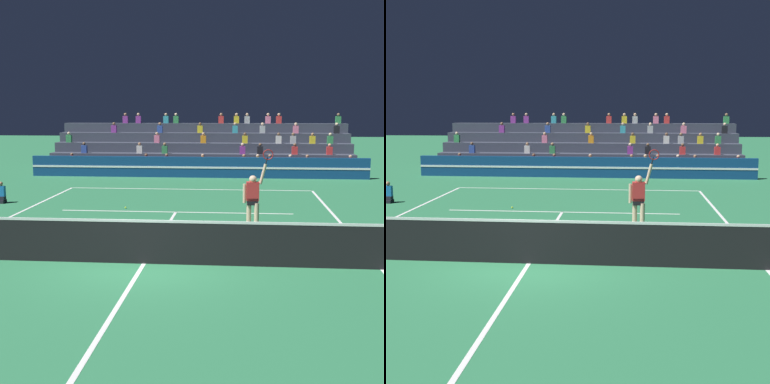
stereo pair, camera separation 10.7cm
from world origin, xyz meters
TOP-DOWN VIEW (x-y plane):
  - ground_plane at (0.00, 0.00)m, footprint 120.00×120.00m
  - court_lines at (0.00, 0.00)m, footprint 11.10×23.90m
  - tennis_net at (0.00, 0.00)m, footprint 12.00×0.10m
  - sponsor_banner_wall at (0.00, 16.19)m, footprint 18.00×0.26m
  - bleacher_stand at (0.02, 19.99)m, footprint 17.44×4.75m
  - ball_kid_courtside at (-6.97, 7.66)m, footprint 0.30×0.36m
  - tennis_player at (2.64, 3.43)m, footprint 0.90×0.33m
  - tennis_ball at (-1.92, 6.96)m, footprint 0.07×0.07m

SIDE VIEW (x-z plane):
  - ground_plane at x=0.00m, z-range 0.00..0.00m
  - court_lines at x=0.00m, z-range 0.00..0.01m
  - tennis_ball at x=-1.92m, z-range 0.00..0.07m
  - ball_kid_courtside at x=-6.97m, z-range -0.09..0.75m
  - tennis_net at x=0.00m, z-range -0.01..1.09m
  - sponsor_banner_wall at x=0.00m, z-range 0.00..1.10m
  - tennis_player at x=2.64m, z-range -0.26..2.24m
  - bleacher_stand at x=0.02m, z-range -0.67..2.71m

